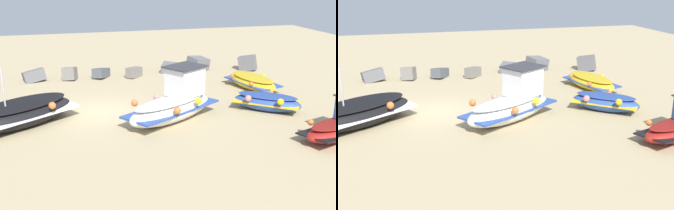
% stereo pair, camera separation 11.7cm
% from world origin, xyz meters
% --- Properties ---
extents(ground_plane, '(58.55, 58.55, 0.00)m').
position_xyz_m(ground_plane, '(0.00, 0.00, 0.00)').
color(ground_plane, tan).
extents(fishing_boat_1, '(5.53, 4.36, 2.62)m').
position_xyz_m(fishing_boat_1, '(3.55, -2.06, 0.86)').
color(fishing_boat_1, white).
rests_on(fishing_boat_1, ground_plane).
extents(fishing_boat_2, '(5.62, 4.71, 3.05)m').
position_xyz_m(fishing_boat_2, '(-3.65, -0.97, 0.64)').
color(fishing_boat_2, black).
rests_on(fishing_boat_2, ground_plane).
extents(fishing_boat_3, '(2.43, 4.28, 0.91)m').
position_xyz_m(fishing_boat_3, '(9.83, 2.09, 0.44)').
color(fishing_boat_3, gold).
rests_on(fishing_boat_3, ground_plane).
extents(fishing_boat_5, '(3.58, 3.32, 1.00)m').
position_xyz_m(fishing_boat_5, '(8.67, -1.99, 0.48)').
color(fishing_boat_5, '#2D4C9E').
rests_on(fishing_boat_5, ground_plane).
extents(breakwater_rocks, '(24.75, 2.65, 1.34)m').
position_xyz_m(breakwater_rocks, '(0.97, 7.26, 0.41)').
color(breakwater_rocks, slate).
rests_on(breakwater_rocks, ground_plane).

